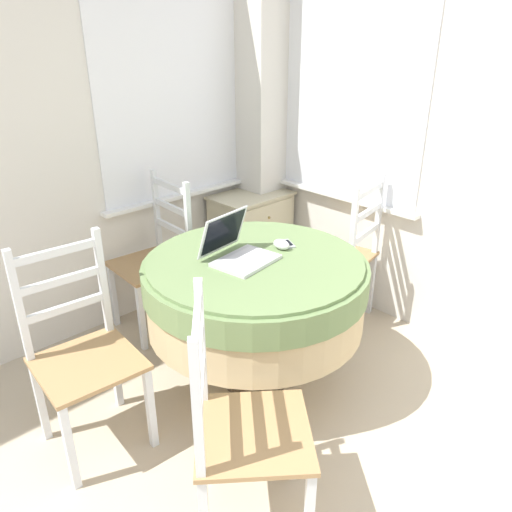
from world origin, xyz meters
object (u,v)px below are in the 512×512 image
round_dining_table (255,288)px  dining_chair_near_right_window (343,255)px  dining_chair_near_back_window (156,260)px  corner_cabinet (251,238)px  computer_mouse (281,244)px  dining_chair_left_flank (83,355)px  dining_chair_camera_near (240,429)px  cell_phone (287,244)px  laptop (238,250)px

round_dining_table → dining_chair_near_right_window: size_ratio=1.16×
dining_chair_near_back_window → corner_cabinet: size_ratio=1.42×
computer_mouse → dining_chair_left_flank: bearing=167.4°
dining_chair_near_back_window → round_dining_table: bearing=-87.3°
dining_chair_camera_near → round_dining_table: bearing=42.5°
cell_phone → dining_chair_near_back_window: size_ratio=0.13×
dining_chair_near_right_window → dining_chair_near_back_window: bearing=139.5°
laptop → dining_chair_left_flank: 0.88m
round_dining_table → cell_phone: 0.31m
laptop → dining_chair_near_right_window: dining_chair_near_right_window is taller
dining_chair_near_right_window → dining_chair_left_flank: same height
round_dining_table → dining_chair_near_right_window: bearing=5.6°
cell_phone → computer_mouse: bearing=-164.8°
laptop → cell_phone: size_ratio=2.78×
round_dining_table → computer_mouse: bearing=-0.0°
dining_chair_near_right_window → dining_chair_left_flank: 1.75m
dining_chair_near_back_window → dining_chair_left_flank: (-0.82, -0.64, 0.00)m
cell_phone → dining_chair_left_flank: (-1.12, 0.22, -0.29)m
computer_mouse → dining_chair_near_back_window: dining_chair_near_back_window is taller
dining_chair_camera_near → dining_chair_left_flank: 0.86m
laptop → dining_chair_camera_near: dining_chair_camera_near is taller
round_dining_table → laptop: bearing=137.6°
dining_chair_camera_near → dining_chair_left_flank: (-0.21, 0.84, 0.00)m
laptop → corner_cabinet: laptop is taller
computer_mouse → corner_cabinet: 1.22m
dining_chair_near_right_window → dining_chair_camera_near: size_ratio=1.00×
round_dining_table → corner_cabinet: bearing=47.5°
corner_cabinet → cell_phone: bearing=-123.1°
cell_phone → dining_chair_near_right_window: 0.69m
dining_chair_near_back_window → corner_cabinet: 0.90m
cell_phone → dining_chair_left_flank: 1.17m
dining_chair_near_right_window → dining_chair_camera_near: same height
round_dining_table → computer_mouse: computer_mouse is taller
computer_mouse → dining_chair_camera_near: (-0.85, -0.60, -0.31)m
dining_chair_near_back_window → dining_chair_camera_near: (-0.61, -1.48, 0.00)m
dining_chair_left_flank → dining_chair_camera_near: bearing=-76.2°
computer_mouse → dining_chair_near_right_window: bearing=7.1°
dining_chair_near_right_window → dining_chair_left_flank: bearing=175.1°
dining_chair_near_right_window → laptop: bearing=-178.4°
dining_chair_camera_near → corner_cabinet: size_ratio=1.42×
dining_chair_near_right_window → dining_chair_camera_near: (-1.54, -0.69, 0.00)m
round_dining_table → dining_chair_left_flank: (-0.86, 0.24, -0.12)m
dining_chair_camera_near → laptop: bearing=48.2°
laptop → dining_chair_camera_near: 0.95m
round_dining_table → cell_phone: size_ratio=9.22×
cell_phone → corner_cabinet: size_ratio=0.18×
dining_chair_near_back_window → dining_chair_left_flank: bearing=-141.9°
dining_chair_near_right_window → dining_chair_camera_near: bearing=-155.9°
cell_phone → corner_cabinet: 1.16m
round_dining_table → dining_chair_left_flank: size_ratio=1.16×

